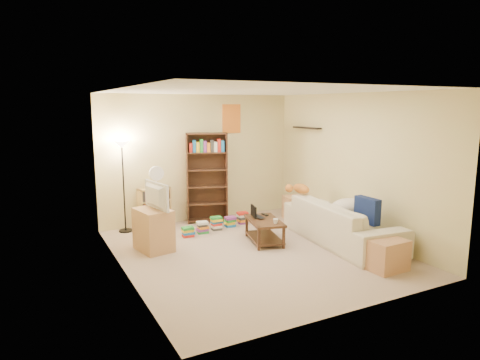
% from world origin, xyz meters
% --- Properties ---
extents(room, '(4.50, 4.54, 2.52)m').
position_xyz_m(room, '(0.00, 0.01, 1.62)').
color(room, tan).
rests_on(room, ground).
extents(sofa, '(2.53, 1.36, 0.69)m').
position_xyz_m(sofa, '(1.55, -0.25, 0.34)').
color(sofa, beige).
rests_on(sofa, ground).
extents(navy_pillow, '(0.14, 0.45, 0.41)m').
position_xyz_m(navy_pillow, '(1.62, -0.77, 0.66)').
color(navy_pillow, '#121F51').
rests_on(navy_pillow, sofa).
extents(cream_blanket, '(0.64, 0.45, 0.27)m').
position_xyz_m(cream_blanket, '(1.72, -0.21, 0.59)').
color(cream_blanket, white).
rests_on(cream_blanket, sofa).
extents(tabby_cat, '(0.55, 0.23, 0.19)m').
position_xyz_m(tabby_cat, '(1.33, 0.68, 0.78)').
color(tabby_cat, orange).
rests_on(tabby_cat, sofa).
extents(coffee_table, '(0.68, 0.97, 0.39)m').
position_xyz_m(coffee_table, '(0.40, 0.34, 0.25)').
color(coffee_table, '#47281B').
rests_on(coffee_table, ground).
extents(laptop, '(0.29, 0.19, 0.02)m').
position_xyz_m(laptop, '(0.42, 0.50, 0.40)').
color(laptop, black).
rests_on(laptop, coffee_table).
extents(laptop_screen, '(0.08, 0.29, 0.20)m').
position_xyz_m(laptop_screen, '(0.29, 0.53, 0.51)').
color(laptop_screen, white).
rests_on(laptop_screen, laptop).
extents(mug, '(0.10, 0.10, 0.08)m').
position_xyz_m(mug, '(0.43, 0.04, 0.43)').
color(mug, white).
rests_on(mug, coffee_table).
extents(tv_remote, '(0.06, 0.16, 0.02)m').
position_xyz_m(tv_remote, '(0.56, 0.60, 0.40)').
color(tv_remote, black).
rests_on(tv_remote, coffee_table).
extents(tv_stand, '(0.56, 0.70, 0.67)m').
position_xyz_m(tv_stand, '(-1.38, 0.80, 0.34)').
color(tv_stand, '#B07955').
rests_on(tv_stand, ground).
extents(television, '(0.77, 0.37, 0.43)m').
position_xyz_m(television, '(-1.38, 0.80, 0.88)').
color(television, black).
rests_on(television, tv_stand).
extents(tall_bookshelf, '(0.84, 0.50, 1.77)m').
position_xyz_m(tall_bookshelf, '(0.05, 1.98, 0.93)').
color(tall_bookshelf, '#45231A').
rests_on(tall_bookshelf, ground).
extents(short_bookshelf, '(0.62, 0.31, 0.77)m').
position_xyz_m(short_bookshelf, '(-1.00, 2.05, 0.38)').
color(short_bookshelf, tan).
rests_on(short_bookshelf, ground).
extents(desk_fan, '(0.27, 0.15, 0.42)m').
position_xyz_m(desk_fan, '(-0.95, 2.01, 1.00)').
color(desk_fan, white).
rests_on(desk_fan, short_bookshelf).
extents(floor_lamp, '(0.28, 0.28, 1.67)m').
position_xyz_m(floor_lamp, '(-1.55, 2.05, 1.33)').
color(floor_lamp, black).
rests_on(floor_lamp, ground).
extents(side_table, '(0.49, 0.49, 0.47)m').
position_xyz_m(side_table, '(1.72, 1.36, 0.24)').
color(side_table, tan).
rests_on(side_table, ground).
extents(end_cabinet, '(0.54, 0.45, 0.44)m').
position_xyz_m(end_cabinet, '(1.30, -1.50, 0.22)').
color(end_cabinet, tan).
rests_on(end_cabinet, ground).
extents(book_stacks, '(1.45, 0.47, 0.25)m').
position_xyz_m(book_stacks, '(0.01, 1.38, 0.11)').
color(book_stacks, red).
rests_on(book_stacks, ground).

